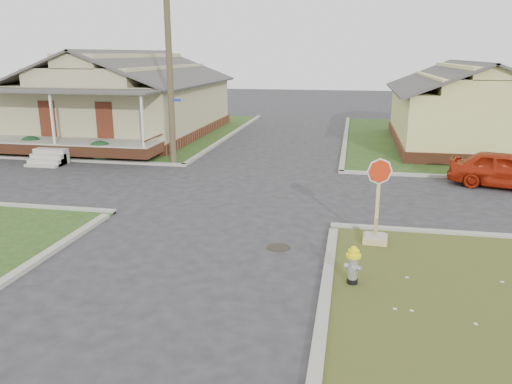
% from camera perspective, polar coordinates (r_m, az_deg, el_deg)
% --- Properties ---
extents(ground, '(120.00, 120.00, 0.00)m').
position_cam_1_polar(ground, '(14.44, -5.79, -5.00)').
color(ground, '#28272A').
rests_on(ground, ground).
extents(verge_far_left, '(19.00, 19.00, 0.05)m').
position_cam_1_polar(verge_far_left, '(35.64, -17.73, 6.73)').
color(verge_far_left, '#244117').
rests_on(verge_far_left, ground).
extents(curbs, '(80.00, 40.00, 0.12)m').
position_cam_1_polar(curbs, '(19.05, -1.49, 0.18)').
color(curbs, '#9A978B').
rests_on(curbs, ground).
extents(manhole, '(0.64, 0.64, 0.01)m').
position_cam_1_polar(manhole, '(13.53, 2.62, -6.35)').
color(manhole, black).
rests_on(manhole, ground).
extents(corner_house, '(10.10, 15.50, 5.30)m').
position_cam_1_polar(corner_house, '(32.87, -14.48, 10.25)').
color(corner_house, brown).
rests_on(corner_house, ground).
extents(side_house_yellow, '(7.60, 11.60, 4.70)m').
position_cam_1_polar(side_house_yellow, '(30.17, 22.72, 8.94)').
color(side_house_yellow, brown).
rests_on(side_house_yellow, ground).
extents(utility_pole, '(1.80, 0.28, 9.00)m').
position_cam_1_polar(utility_pole, '(23.32, -9.88, 14.39)').
color(utility_pole, '#473C29').
rests_on(utility_pole, ground).
extents(fire_hydrant, '(0.33, 0.33, 0.90)m').
position_cam_1_polar(fire_hydrant, '(11.45, 11.05, -7.96)').
color(fire_hydrant, black).
rests_on(fire_hydrant, ground).
extents(stop_sign, '(0.67, 0.65, 2.36)m').
position_cam_1_polar(stop_sign, '(14.00, 13.55, -3.61)').
color(stop_sign, tan).
rests_on(stop_sign, ground).
extents(red_sedan, '(4.45, 2.79, 1.41)m').
position_cam_1_polar(red_sedan, '(21.58, 26.64, 2.28)').
color(red_sedan, '#9F200B').
rests_on(red_sedan, ground).
extents(hedge_left, '(1.33, 1.09, 1.02)m').
position_cam_1_polar(hedge_left, '(27.80, -24.28, 4.90)').
color(hedge_left, '#123316').
rests_on(hedge_left, verge_far_left).
extents(hedge_right, '(1.32, 1.08, 1.01)m').
position_cam_1_polar(hedge_right, '(25.18, -17.37, 4.57)').
color(hedge_right, '#123316').
rests_on(hedge_right, verge_far_left).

